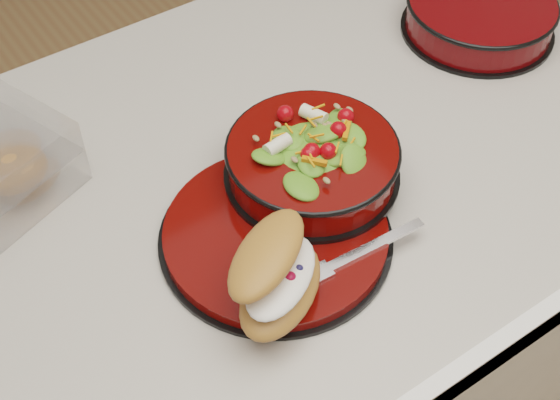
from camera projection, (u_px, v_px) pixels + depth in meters
island_counter at (253, 355)px, 1.33m from camera, size 1.24×0.74×0.90m
dinner_plate at (277, 235)px, 0.92m from camera, size 0.28×0.28×0.02m
salad_bowl at (312, 156)px, 0.94m from camera, size 0.22×0.22×0.09m
croissant at (277, 275)px, 0.82m from camera, size 0.15×0.15×0.08m
fork at (357, 254)px, 0.88m from camera, size 0.17×0.03×0.00m
extra_bowl at (480, 15)px, 1.17m from camera, size 0.23×0.23×0.05m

